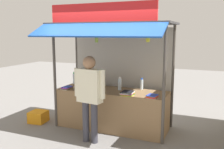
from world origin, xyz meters
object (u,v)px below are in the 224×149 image
(water_bottle_rear_center, at_px, (142,84))
(water_bottle_right, at_px, (74,78))
(magazine_stack_center, at_px, (67,88))
(magazine_stack_mid_left, at_px, (152,96))
(vendor_person, at_px, (90,91))
(water_bottle_front_right, at_px, (99,80))
(banana_bunch_inner_left, at_px, (97,39))
(magazine_stack_left, at_px, (128,93))
(banana_bunch_inner_right, at_px, (148,39))
(water_bottle_back_left, at_px, (78,80))
(plastic_crate, at_px, (38,117))
(water_bottle_far_right, at_px, (120,84))

(water_bottle_rear_center, bearing_deg, water_bottle_right, -178.72)
(water_bottle_right, xyz_separation_m, magazine_stack_center, (0.15, -0.57, -0.11))
(magazine_stack_mid_left, relative_size, vendor_person, 0.16)
(water_bottle_front_right, distance_m, vendor_person, 1.20)
(magazine_stack_mid_left, distance_m, banana_bunch_inner_left, 1.55)
(water_bottle_front_right, height_order, magazine_stack_left, water_bottle_front_right)
(magazine_stack_left, relative_size, banana_bunch_inner_right, 1.20)
(water_bottle_right, xyz_separation_m, magazine_stack_mid_left, (2.08, -0.56, -0.11))
(water_bottle_back_left, xyz_separation_m, magazine_stack_left, (1.46, -0.51, -0.09))
(banana_bunch_inner_right, height_order, plastic_crate, banana_bunch_inner_right)
(water_bottle_rear_center, xyz_separation_m, magazine_stack_center, (-1.55, -0.60, -0.09))
(vendor_person, bearing_deg, banana_bunch_inner_right, 26.32)
(water_bottle_front_right, bearing_deg, magazine_stack_mid_left, -21.82)
(banana_bunch_inner_left, bearing_deg, magazine_stack_mid_left, 12.14)
(water_bottle_right, relative_size, plastic_crate, 0.77)
(magazine_stack_center, xyz_separation_m, banana_bunch_inner_left, (0.86, -0.23, 1.09))
(water_bottle_back_left, bearing_deg, vendor_person, -50.35)
(water_bottle_right, height_order, water_bottle_front_right, water_bottle_front_right)
(water_bottle_right, xyz_separation_m, magazine_stack_left, (1.58, -0.56, -0.10))
(water_bottle_back_left, distance_m, magazine_stack_center, 0.53)
(water_bottle_back_left, height_order, magazine_stack_left, water_bottle_back_left)
(water_bottle_right, distance_m, banana_bunch_inner_left, 1.61)
(banana_bunch_inner_left, relative_size, plastic_crate, 0.71)
(magazine_stack_center, bearing_deg, water_bottle_back_left, 93.28)
(magazine_stack_mid_left, height_order, banana_bunch_inner_left, banana_bunch_inner_left)
(water_bottle_far_right, height_order, magazine_stack_mid_left, water_bottle_far_right)
(water_bottle_right, bearing_deg, magazine_stack_left, -19.58)
(magazine_stack_center, distance_m, vendor_person, 1.06)
(water_bottle_rear_center, relative_size, banana_bunch_inner_right, 1.04)
(plastic_crate, bearing_deg, vendor_person, -16.81)
(water_bottle_back_left, height_order, vendor_person, vendor_person)
(water_bottle_right, bearing_deg, vendor_person, -48.13)
(banana_bunch_inner_right, height_order, vendor_person, banana_bunch_inner_right)
(water_bottle_front_right, bearing_deg, water_bottle_far_right, -18.98)
(water_bottle_far_right, bearing_deg, vendor_person, -104.64)
(water_bottle_far_right, bearing_deg, plastic_crate, -166.80)
(water_bottle_back_left, distance_m, plastic_crate, 1.27)
(water_bottle_back_left, bearing_deg, water_bottle_rear_center, 3.11)
(banana_bunch_inner_right, bearing_deg, banana_bunch_inner_left, 179.96)
(banana_bunch_inner_right, bearing_deg, vendor_person, -160.71)
(water_bottle_right, xyz_separation_m, plastic_crate, (-0.62, -0.65, -0.86))
(vendor_person, xyz_separation_m, plastic_crate, (-1.65, 0.50, -0.88))
(water_bottle_back_left, height_order, banana_bunch_inner_left, banana_bunch_inner_left)
(magazine_stack_left, relative_size, plastic_crate, 0.79)
(banana_bunch_inner_right, bearing_deg, water_bottle_front_right, 149.65)
(magazine_stack_left, distance_m, banana_bunch_inner_left, 1.24)
(plastic_crate, bearing_deg, water_bottle_far_right, 13.20)
(banana_bunch_inner_left, height_order, plastic_crate, banana_bunch_inner_left)
(water_bottle_front_right, bearing_deg, banana_bunch_inner_left, -66.91)
(water_bottle_rear_center, height_order, magazine_stack_left, water_bottle_rear_center)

